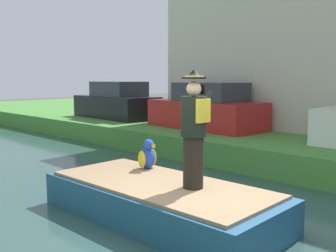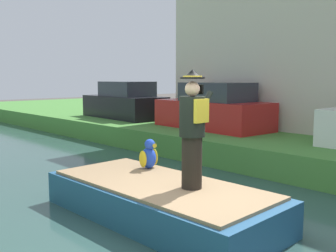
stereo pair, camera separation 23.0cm
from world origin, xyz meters
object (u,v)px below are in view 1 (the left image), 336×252
parrot_plush (148,156)px  parked_car_red (206,109)px  boat (160,200)px  parked_car_dark (116,103)px  person_pirate (194,130)px

parrot_plush → parked_car_red: 5.77m
boat → parked_car_dark: parked_car_dark is taller
parked_car_red → parrot_plush: bearing=-151.9°
person_pirate → parked_car_red: size_ratio=0.45×
parked_car_dark → person_pirate: bearing=-121.3°
parked_car_red → parked_car_dark: (0.00, 4.79, 0.00)m
parked_car_dark → parked_car_red: bearing=-90.0°
boat → parrot_plush: 1.17m
boat → person_pirate: person_pirate is taller
parked_car_dark → parrot_plush: bearing=-124.1°
person_pirate → parrot_plush: 1.68m
boat → parked_car_red: 6.73m
parrot_plush → parked_car_red: size_ratio=0.14×
boat → person_pirate: size_ratio=2.29×
person_pirate → parrot_plush: bearing=60.8°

